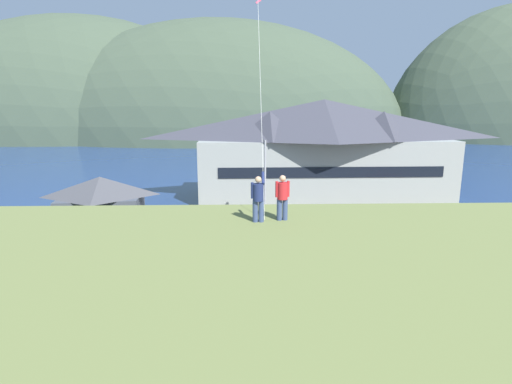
# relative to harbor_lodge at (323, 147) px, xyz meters

# --- Properties ---
(ground_plane) EXTENTS (600.00, 600.00, 0.00)m
(ground_plane) POSITION_rel_harbor_lodge_xyz_m (-6.83, -21.45, -5.92)
(ground_plane) COLOR #66604C
(parking_lot_pad) EXTENTS (40.00, 20.00, 0.10)m
(parking_lot_pad) POSITION_rel_harbor_lodge_xyz_m (-6.83, -16.45, -5.87)
(parking_lot_pad) COLOR slate
(parking_lot_pad) RESTS_ON ground
(bay_water) EXTENTS (360.00, 84.00, 0.03)m
(bay_water) POSITION_rel_harbor_lodge_xyz_m (-6.83, 38.55, -5.90)
(bay_water) COLOR navy
(bay_water) RESTS_ON ground
(far_hill_west_ridge) EXTENTS (116.05, 73.70, 79.42)m
(far_hill_west_ridge) POSITION_rel_harbor_lodge_xyz_m (-64.98, 97.80, -5.92)
(far_hill_west_ridge) COLOR #42513D
(far_hill_west_ridge) RESTS_ON ground
(far_hill_east_peak) EXTENTS (122.26, 69.09, 74.56)m
(far_hill_east_peak) POSITION_rel_harbor_lodge_xyz_m (-17.09, 89.95, -5.92)
(far_hill_east_peak) COLOR #42513D
(far_hill_east_peak) RESTS_ON ground
(harbor_lodge) EXTENTS (29.35, 10.99, 11.17)m
(harbor_lodge) POSITION_rel_harbor_lodge_xyz_m (0.00, 0.00, 0.00)
(harbor_lodge) COLOR #999E99
(harbor_lodge) RESTS_ON ground
(storage_shed_near_lot) EXTENTS (6.58, 5.17, 5.38)m
(storage_shed_near_lot) POSITION_rel_harbor_lodge_xyz_m (-19.56, -16.04, -3.14)
(storage_shed_near_lot) COLOR #474C56
(storage_shed_near_lot) RESTS_ON ground
(wharf_dock) EXTENTS (3.20, 14.74, 0.70)m
(wharf_dock) POSITION_rel_harbor_lodge_xyz_m (-6.53, 13.26, -5.57)
(wharf_dock) COLOR #70604C
(wharf_dock) RESTS_ON ground
(moored_boat_wharfside) EXTENTS (2.14, 6.41, 2.16)m
(moored_boat_wharfside) POSITION_rel_harbor_lodge_xyz_m (-9.88, 13.97, -5.20)
(moored_boat_wharfside) COLOR navy
(moored_boat_wharfside) RESTS_ON ground
(parked_car_front_row_end) EXTENTS (4.25, 2.15, 1.82)m
(parked_car_front_row_end) POSITION_rel_harbor_lodge_xyz_m (-4.46, -14.35, -4.85)
(parked_car_front_row_end) COLOR slate
(parked_car_front_row_end) RESTS_ON parking_lot_pad
(parked_car_back_row_left) EXTENTS (4.23, 2.12, 1.82)m
(parked_car_back_row_left) POSITION_rel_harbor_lodge_xyz_m (-13.70, -13.95, -4.85)
(parked_car_back_row_left) COLOR #9EA3A8
(parked_car_back_row_left) RESTS_ON parking_lot_pad
(parked_car_back_row_right) EXTENTS (4.34, 2.34, 1.82)m
(parked_car_back_row_right) POSITION_rel_harbor_lodge_xyz_m (5.25, -21.35, -4.85)
(parked_car_back_row_right) COLOR slate
(parked_car_back_row_right) RESTS_ON parking_lot_pad
(parked_car_mid_row_far) EXTENTS (4.22, 2.09, 1.82)m
(parked_car_mid_row_far) POSITION_rel_harbor_lodge_xyz_m (4.07, -15.05, -4.85)
(parked_car_mid_row_far) COLOR #9EA3A8
(parked_car_mid_row_far) RESTS_ON parking_lot_pad
(parked_car_lone_by_shed) EXTENTS (4.33, 2.33, 1.82)m
(parked_car_lone_by_shed) POSITION_rel_harbor_lodge_xyz_m (-17.03, -21.38, -4.85)
(parked_car_lone_by_shed) COLOR black
(parked_car_lone_by_shed) RESTS_ON parking_lot_pad
(parked_car_corner_spot) EXTENTS (4.30, 2.25, 1.82)m
(parked_car_corner_spot) POSITION_rel_harbor_lodge_xyz_m (-23.55, -20.91, -4.85)
(parked_car_corner_spot) COLOR #236633
(parked_car_corner_spot) RESTS_ON parking_lot_pad
(parked_car_front_row_red) EXTENTS (4.24, 2.13, 1.82)m
(parked_car_front_row_red) POSITION_rel_harbor_lodge_xyz_m (-5.00, -21.19, -4.85)
(parked_car_front_row_red) COLOR #236633
(parked_car_front_row_red) RESTS_ON parking_lot_pad
(parked_car_mid_row_center) EXTENTS (4.28, 2.22, 1.82)m
(parked_car_mid_row_center) POSITION_rel_harbor_lodge_xyz_m (-9.53, -16.12, -4.85)
(parked_car_mid_row_center) COLOR slate
(parked_car_mid_row_center) RESTS_ON parking_lot_pad
(parked_car_front_row_silver) EXTENTS (4.29, 2.23, 1.82)m
(parked_car_front_row_silver) POSITION_rel_harbor_lodge_xyz_m (9.02, -13.76, -4.85)
(parked_car_front_row_silver) COLOR red
(parked_car_front_row_silver) RESTS_ON parking_lot_pad
(parking_light_pole) EXTENTS (0.24, 0.78, 7.49)m
(parking_light_pole) POSITION_rel_harbor_lodge_xyz_m (-7.15, -10.90, -1.53)
(parking_light_pole) COLOR #ADADB2
(parking_light_pole) RESTS_ON parking_lot_pad
(person_kite_flyer) EXTENTS (0.52, 0.65, 1.86)m
(person_kite_flyer) POSITION_rel_harbor_lodge_xyz_m (-8.45, -30.79, 1.20)
(person_kite_flyer) COLOR #384770
(person_kite_flyer) RESTS_ON grassy_hill_foreground
(person_companion) EXTENTS (0.55, 0.40, 1.74)m
(person_companion) POSITION_rel_harbor_lodge_xyz_m (-7.53, -30.57, 1.18)
(person_companion) COLOR #384770
(person_companion) RESTS_ON grassy_hill_foreground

